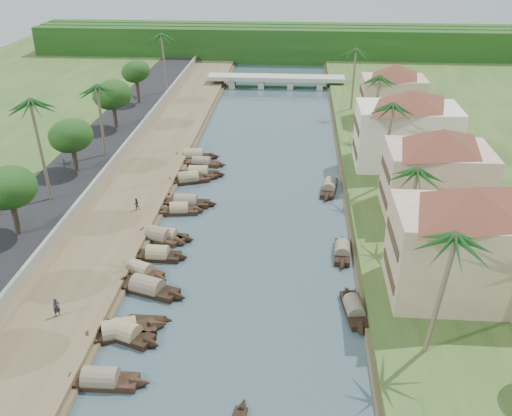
# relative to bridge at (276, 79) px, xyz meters

# --- Properties ---
(ground) EXTENTS (220.00, 220.00, 0.00)m
(ground) POSITION_rel_bridge_xyz_m (-0.00, -72.00, -1.72)
(ground) COLOR #374B52
(ground) RESTS_ON ground
(left_bank) EXTENTS (10.00, 180.00, 0.80)m
(left_bank) POSITION_rel_bridge_xyz_m (-16.00, -52.00, -1.32)
(left_bank) COLOR brown
(left_bank) RESTS_ON ground
(right_bank) EXTENTS (16.00, 180.00, 1.20)m
(right_bank) POSITION_rel_bridge_xyz_m (19.00, -52.00, -1.12)
(right_bank) COLOR #2F4D1F
(right_bank) RESTS_ON ground
(road) EXTENTS (8.00, 180.00, 1.40)m
(road) POSITION_rel_bridge_xyz_m (-24.50, -52.00, -1.02)
(road) COLOR black
(road) RESTS_ON ground
(retaining_wall) EXTENTS (0.40, 180.00, 1.10)m
(retaining_wall) POSITION_rel_bridge_xyz_m (-20.20, -52.00, -0.37)
(retaining_wall) COLOR gray
(retaining_wall) RESTS_ON left_bank
(treeline) EXTENTS (120.00, 14.00, 8.00)m
(treeline) POSITION_rel_bridge_xyz_m (-0.00, 28.00, 2.28)
(treeline) COLOR #193D10
(treeline) RESTS_ON ground
(bridge) EXTENTS (28.00, 4.00, 2.40)m
(bridge) POSITION_rel_bridge_xyz_m (0.00, 0.00, 0.00)
(bridge) COLOR #A9AA9F
(bridge) RESTS_ON ground
(building_near) EXTENTS (14.85, 14.85, 10.20)m
(building_near) POSITION_rel_bridge_xyz_m (18.99, -74.00, 4.66)
(building_near) COLOR #D2B78D
(building_near) RESTS_ON right_bank
(building_mid) EXTENTS (14.11, 14.11, 9.70)m
(building_mid) POSITION_rel_bridge_xyz_m (19.99, -58.00, 4.41)
(building_mid) COLOR beige
(building_mid) RESTS_ON right_bank
(building_far) EXTENTS (15.59, 15.59, 10.20)m
(building_far) POSITION_rel_bridge_xyz_m (18.99, -44.00, 4.66)
(building_far) COLOR silver
(building_far) RESTS_ON right_bank
(building_distant) EXTENTS (12.62, 12.62, 9.20)m
(building_distant) POSITION_rel_bridge_xyz_m (19.99, -24.00, 4.16)
(building_distant) COLOR #D2B78D
(building_distant) RESTS_ON right_bank
(sampan_0) EXTENTS (7.57, 1.81, 2.02)m
(sampan_0) POSITION_rel_bridge_xyz_m (-9.15, -86.05, -1.31)
(sampan_0) COLOR black
(sampan_0) RESTS_ON ground
(sampan_1) EXTENTS (6.97, 3.98, 2.07)m
(sampan_1) POSITION_rel_bridge_xyz_m (-8.85, -80.74, -1.31)
(sampan_1) COLOR black
(sampan_1) RESTS_ON ground
(sampan_2) EXTENTS (8.19, 4.52, 2.16)m
(sampan_2) POSITION_rel_bridge_xyz_m (-9.38, -80.49, -1.31)
(sampan_2) COLOR black
(sampan_2) RESTS_ON ground
(sampan_3) EXTENTS (8.38, 4.23, 2.22)m
(sampan_3) POSITION_rel_bridge_xyz_m (-8.63, -74.20, -1.31)
(sampan_3) COLOR black
(sampan_3) RESTS_ON ground
(sampan_4) EXTENTS (6.53, 4.03, 1.91)m
(sampan_4) POSITION_rel_bridge_xyz_m (-10.00, -71.42, -1.32)
(sampan_4) COLOR black
(sampan_4) RESTS_ON ground
(sampan_5) EXTENTS (6.38, 1.91, 2.06)m
(sampan_5) POSITION_rel_bridge_xyz_m (-8.99, -68.42, -1.31)
(sampan_5) COLOR black
(sampan_5) RESTS_ON ground
(sampan_6) EXTENTS (7.13, 4.04, 2.12)m
(sampan_6) POSITION_rel_bridge_xyz_m (-9.76, -64.63, -1.31)
(sampan_6) COLOR black
(sampan_6) RESTS_ON ground
(sampan_7) EXTENTS (6.64, 2.39, 1.80)m
(sampan_7) POSITION_rel_bridge_xyz_m (-9.02, -64.43, -1.32)
(sampan_7) COLOR black
(sampan_7) RESTS_ON ground
(sampan_8) EXTENTS (6.27, 2.23, 1.95)m
(sampan_8) POSITION_rel_bridge_xyz_m (-8.81, -58.29, -1.31)
(sampan_8) COLOR black
(sampan_8) RESTS_ON ground
(sampan_9) EXTENTS (7.93, 1.86, 2.03)m
(sampan_9) POSITION_rel_bridge_xyz_m (-8.44, -56.15, -1.31)
(sampan_9) COLOR black
(sampan_9) RESTS_ON ground
(sampan_10) EXTENTS (7.75, 4.09, 2.13)m
(sampan_10) POSITION_rel_bridge_xyz_m (-9.38, -49.36, -1.31)
(sampan_10) COLOR black
(sampan_10) RESTS_ON ground
(sampan_11) EXTENTS (7.52, 2.03, 2.16)m
(sampan_11) POSITION_rel_bridge_xyz_m (-8.35, -47.34, -1.31)
(sampan_11) COLOR black
(sampan_11) RESTS_ON ground
(sampan_12) EXTENTS (7.35, 2.03, 1.79)m
(sampan_12) POSITION_rel_bridge_xyz_m (-8.56, -43.45, -1.32)
(sampan_12) COLOR black
(sampan_12) RESTS_ON ground
(sampan_13) EXTENTS (7.84, 2.19, 2.13)m
(sampan_13) POSITION_rel_bridge_xyz_m (-10.10, -41.00, -1.31)
(sampan_13) COLOR black
(sampan_13) RESTS_ON ground
(sampan_14) EXTENTS (2.32, 7.33, 1.81)m
(sampan_14) POSITION_rel_bridge_xyz_m (9.97, -76.05, -1.32)
(sampan_14) COLOR black
(sampan_14) RESTS_ON ground
(sampan_15) EXTENTS (1.84, 6.81, 1.86)m
(sampan_15) POSITION_rel_bridge_xyz_m (9.58, -66.31, -1.32)
(sampan_15) COLOR black
(sampan_15) RESTS_ON ground
(sampan_16) EXTENTS (2.67, 8.17, 1.99)m
(sampan_16) POSITION_rel_bridge_xyz_m (8.89, -50.55, -1.31)
(sampan_16) COLOR black
(sampan_16) RESTS_ON ground
(canoe_1) EXTENTS (4.38, 0.74, 0.71)m
(canoe_1) POSITION_rel_bridge_xyz_m (-7.62, -78.32, -1.62)
(canoe_1) COLOR black
(canoe_1) RESTS_ON ground
(canoe_2) EXTENTS (6.19, 3.05, 0.91)m
(canoe_2) POSITION_rel_bridge_xyz_m (-8.95, -54.75, -1.62)
(canoe_2) COLOR black
(canoe_2) RESTS_ON ground
(palm_0) EXTENTS (3.20, 3.20, 11.53)m
(palm_0) POSITION_rel_bridge_xyz_m (15.00, -81.92, 9.23)
(palm_0) COLOR #705F4A
(palm_0) RESTS_ON ground
(palm_1) EXTENTS (3.20, 3.20, 9.52)m
(palm_1) POSITION_rel_bridge_xyz_m (16.00, -65.33, 7.28)
(palm_1) COLOR #705F4A
(palm_1) RESTS_ON ground
(palm_2) EXTENTS (3.20, 3.20, 11.99)m
(palm_2) POSITION_rel_bridge_xyz_m (15.00, -51.84, 9.67)
(palm_2) COLOR #705F4A
(palm_2) RESTS_ON ground
(palm_3) EXTENTS (3.20, 3.20, 10.75)m
(palm_3) POSITION_rel_bridge_xyz_m (16.00, -33.18, 8.46)
(palm_3) COLOR #705F4A
(palm_3) RESTS_ON ground
(palm_5) EXTENTS (3.20, 3.20, 13.29)m
(palm_5) POSITION_rel_bridge_xyz_m (-24.00, -58.38, 11.11)
(palm_5) COLOR #705F4A
(palm_5) RESTS_ON ground
(palm_6) EXTENTS (3.20, 3.20, 11.20)m
(palm_6) POSITION_rel_bridge_xyz_m (-22.00, -43.97, 9.11)
(palm_6) COLOR #705F4A
(palm_6) RESTS_ON ground
(palm_7) EXTENTS (3.20, 3.20, 11.79)m
(palm_7) POSITION_rel_bridge_xyz_m (14.00, -18.37, 9.46)
(palm_7) COLOR #705F4A
(palm_7) RESTS_ON ground
(palm_8) EXTENTS (3.20, 3.20, 12.28)m
(palm_8) POSITION_rel_bridge_xyz_m (-20.50, -10.37, 10.14)
(palm_8) COLOR #705F4A
(palm_8) RESTS_ON ground
(tree_2) EXTENTS (5.19, 5.19, 7.38)m
(tree_2) POSITION_rel_bridge_xyz_m (-24.00, -66.79, 4.85)
(tree_2) COLOR #463628
(tree_2) RESTS_ON ground
(tree_3) EXTENTS (5.07, 5.07, 6.89)m
(tree_3) POSITION_rel_bridge_xyz_m (-24.00, -49.82, 4.42)
(tree_3) COLOR #463628
(tree_3) RESTS_ON ground
(tree_4) EXTENTS (5.33, 5.33, 7.48)m
(tree_4) POSITION_rel_bridge_xyz_m (-24.00, -32.07, 4.89)
(tree_4) COLOR #463628
(tree_4) RESTS_ON ground
(tree_5) EXTENTS (4.44, 4.44, 7.49)m
(tree_5) POSITION_rel_bridge_xyz_m (-24.00, -18.06, 5.23)
(tree_5) COLOR #463628
(tree_5) RESTS_ON ground
(tree_6) EXTENTS (4.66, 4.66, 6.86)m
(tree_6) POSITION_rel_bridge_xyz_m (24.00, -40.71, 4.34)
(tree_6) COLOR #463628
(tree_6) RESTS_ON ground
(person_near) EXTENTS (0.72, 0.73, 1.70)m
(person_near) POSITION_rel_bridge_xyz_m (-14.94, -79.33, -0.07)
(person_near) COLOR #222429
(person_near) RESTS_ON left_bank
(person_far) EXTENTS (0.88, 0.85, 1.44)m
(person_far) POSITION_rel_bridge_xyz_m (-13.54, -59.27, -0.20)
(person_far) COLOR #383527
(person_far) RESTS_ON left_bank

